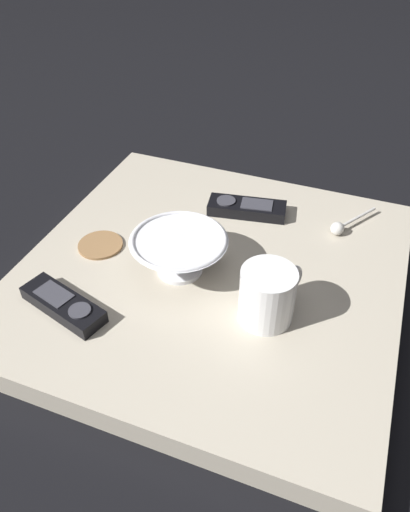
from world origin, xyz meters
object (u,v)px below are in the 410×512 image
at_px(tv_remote_far, 63,304).
at_px(drink_coaster, 100,245).
at_px(coffee_mug, 268,295).
at_px(teaspoon, 341,227).
at_px(tv_remote_near, 247,208).
at_px(cereal_bowl, 179,253).

distance_m(tv_remote_far, drink_coaster, 0.17).
relative_size(coffee_mug, tv_remote_far, 0.70).
xyz_separation_m(teaspoon, tv_remote_near, (0.19, 0.00, -0.00)).
bearing_deg(teaspoon, cereal_bowl, 41.02).
height_order(coffee_mug, drink_coaster, coffee_mug).
height_order(cereal_bowl, teaspoon, cereal_bowl).
bearing_deg(cereal_bowl, tv_remote_far, 48.53).
bearing_deg(tv_remote_near, coffee_mug, 113.58).
xyz_separation_m(tv_remote_near, drink_coaster, (0.22, 0.20, -0.01)).
relative_size(tv_remote_near, tv_remote_far, 1.01).
bearing_deg(tv_remote_far, drink_coaster, -80.06).
distance_m(cereal_bowl, tv_remote_far, 0.21).
height_order(tv_remote_far, drink_coaster, tv_remote_far).
relative_size(teaspoon, tv_remote_near, 0.67).
distance_m(tv_remote_near, drink_coaster, 0.30).
bearing_deg(teaspoon, tv_remote_near, 1.13).
height_order(cereal_bowl, coffee_mug, coffee_mug).
height_order(teaspoon, tv_remote_far, same).
bearing_deg(coffee_mug, drink_coaster, -10.11).
distance_m(cereal_bowl, tv_remote_near, 0.22).
bearing_deg(teaspoon, tv_remote_far, 43.94).
bearing_deg(coffee_mug, tv_remote_far, 18.68).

